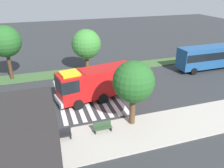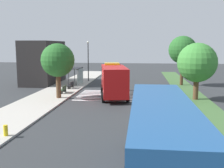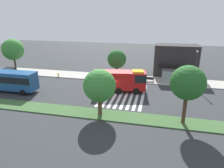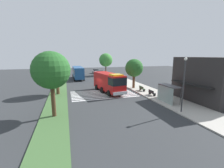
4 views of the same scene
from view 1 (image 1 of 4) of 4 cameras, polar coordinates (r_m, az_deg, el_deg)
name	(u,v)px [view 1 (image 1 of 4)]	position (r m, az deg, el deg)	size (l,w,h in m)	color
ground_plane	(103,93)	(27.35, -2.21, -2.16)	(120.00, 120.00, 0.00)	#2D3033
sidewalk	(131,133)	(20.30, 4.83, -12.30)	(60.00, 4.86, 0.14)	#ADA89E
median_strip	(89,70)	(34.24, -5.86, 3.41)	(60.00, 3.00, 0.14)	#3D6033
crosswalk	(87,95)	(26.92, -6.39, -2.74)	(6.75, 11.24, 0.01)	silver
fire_truck	(95,82)	(25.00, -4.43, 0.40)	(9.24, 4.09, 3.76)	#B71414
transit_bus	(210,56)	(37.25, 23.50, 6.53)	(10.30, 2.90, 3.55)	navy
bus_stop_shelter	(6,130)	(19.22, -25.03, -10.55)	(3.50, 1.40, 2.46)	#4C4C51
bench_near_shelter	(62,134)	(19.70, -12.58, -12.29)	(1.60, 0.50, 0.90)	black
bench_west_of_shelter	(103,127)	(20.17, -2.39, -10.68)	(1.60, 0.50, 0.90)	#2D472D
sidewalk_tree_west	(134,82)	(19.57, 5.44, 0.46)	(3.67, 3.67, 6.02)	#513823
median_tree_far_west	(86,44)	(33.00, -6.48, 9.91)	(4.19, 4.19, 6.08)	#513823
median_tree_west	(5,42)	(32.33, -25.30, 9.61)	(4.04, 4.04, 7.17)	#47301E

